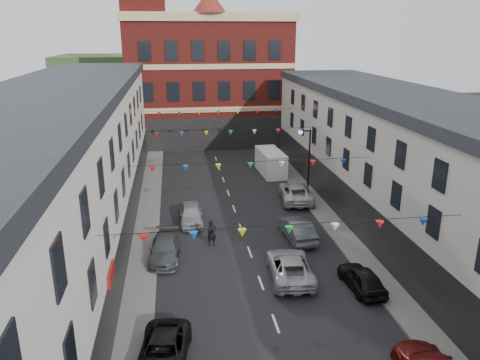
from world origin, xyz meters
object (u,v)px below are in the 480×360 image
moving_car (290,266)px  pedestrian (212,233)px  car_left_d (165,249)px  car_right_e (297,229)px  car_left_e (191,214)px  white_van (271,162)px  car_right_d (362,278)px  street_lamp (307,154)px  car_left_c (163,353)px  car_right_f (296,192)px

moving_car → pedestrian: pedestrian is taller
car_left_d → car_right_e: 9.25m
car_left_d → car_right_e: (9.10, 1.66, 0.07)m
car_left_d → car_left_e: 5.88m
car_left_e → white_van: bearing=55.0°
car_right_d → car_right_e: size_ratio=0.87×
car_right_d → car_left_d: bearing=-29.7°
car_right_d → car_right_e: 7.26m
street_lamp → moving_car: size_ratio=1.15×
moving_car → white_van: (3.21, 21.01, 0.47)m
car_left_c → car_left_e: (1.90, 15.77, 0.08)m
car_left_e → car_right_d: (9.10, -10.91, -0.05)m
street_lamp → white_van: bearing=101.7°
car_right_d → car_right_f: 14.58m
car_left_e → pedestrian: size_ratio=2.30×
street_lamp → white_van: size_ratio=1.12×
car_left_d → car_right_e: car_right_e is taller
car_left_d → car_right_e: size_ratio=1.03×
car_right_e → pedestrian: (-5.97, -0.24, 0.18)m
car_right_e → car_right_f: (1.90, 7.57, 0.03)m
car_left_d → moving_car: 8.10m
car_left_e → car_right_d: 14.21m
car_left_d → car_left_e: bearing=75.8°
car_right_f → car_left_e: bearing=29.4°
car_right_e → car_right_f: size_ratio=0.81×
car_left_c → car_left_e: size_ratio=1.09×
car_right_e → white_van: (1.41, 15.84, 0.45)m
street_lamp → car_left_c: 23.83m
car_left_d → car_right_d: 12.23m
street_lamp → car_right_e: 9.48m
street_lamp → car_left_d: street_lamp is taller
street_lamp → car_right_e: size_ratio=1.33×
car_left_c → car_left_d: car_left_d is taller
car_right_d → moving_car: moving_car is taller
car_left_c → car_right_d: (11.00, 4.86, 0.03)m
pedestrian → car_left_d: bearing=-167.8°
pedestrian → car_right_e: bearing=-10.0°
car_left_e → car_right_e: (7.20, -3.90, 0.02)m
car_left_e → moving_car: 10.56m
car_left_c → moving_car: bearing=50.4°
car_right_f → pedestrian: size_ratio=3.01×
street_lamp → car_left_e: 11.56m
car_left_d → car_right_d: car_left_d is taller
pedestrian → car_left_e: bearing=94.3°
car_left_d → pedestrian: (3.13, 1.42, 0.25)m
street_lamp → pedestrian: bearing=-135.8°
white_van → pedestrian: bearing=-117.8°
car_left_d → car_right_f: car_right_f is taller
car_right_d → car_right_e: car_right_e is taller
car_left_e → car_right_e: bearing=-27.6°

